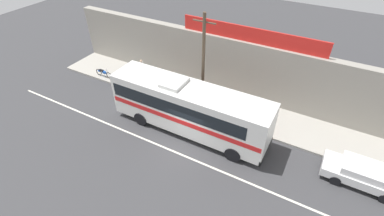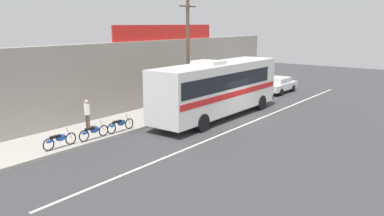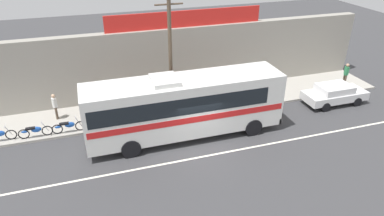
{
  "view_description": "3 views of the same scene",
  "coord_description": "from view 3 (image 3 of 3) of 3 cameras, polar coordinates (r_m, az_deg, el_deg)",
  "views": [
    {
      "loc": [
        6.79,
        -11.21,
        13.41
      ],
      "look_at": [
        -0.73,
        2.44,
        1.25
      ],
      "focal_mm": 25.91,
      "sensor_mm": 36.0,
      "label": 1
    },
    {
      "loc": [
        -20.92,
        -11.91,
        6.0
      ],
      "look_at": [
        -3.14,
        1.61,
        1.09
      ],
      "focal_mm": 36.09,
      "sensor_mm": 36.0,
      "label": 2
    },
    {
      "loc": [
        -5.32,
        -14.98,
        10.97
      ],
      "look_at": [
        -0.11,
        1.34,
        1.84
      ],
      "focal_mm": 32.41,
      "sensor_mm": 36.0,
      "label": 3
    }
  ],
  "objects": [
    {
      "name": "motorcycle_red",
      "position": [
        21.45,
        -19.71,
        -2.78
      ],
      "size": [
        1.92,
        0.56,
        0.94
      ],
      "color": "black",
      "rests_on": "sidewalk_slab"
    },
    {
      "name": "parked_car",
      "position": [
        25.56,
        22.38,
        2.21
      ],
      "size": [
        4.32,
        1.86,
        1.37
      ],
      "color": "silver",
      "rests_on": "ground_plane"
    },
    {
      "name": "utility_pole",
      "position": [
        20.6,
        -3.58,
        8.36
      ],
      "size": [
        1.6,
        0.22,
        7.55
      ],
      "color": "brown",
      "rests_on": "sidewalk_slab"
    },
    {
      "name": "pedestrian_far_right",
      "position": [
        28.41,
        24.02,
        5.33
      ],
      "size": [
        0.3,
        0.48,
        1.73
      ],
      "color": "brown",
      "rests_on": "sidewalk_slab"
    },
    {
      "name": "pedestrian_by_curb",
      "position": [
        22.97,
        -21.64,
        0.52
      ],
      "size": [
        0.3,
        0.48,
        1.68
      ],
      "color": "brown",
      "rests_on": "sidewalk_slab"
    },
    {
      "name": "intercity_bus",
      "position": [
        19.36,
        -1.39,
        0.66
      ],
      "size": [
        11.13,
        2.63,
        3.78
      ],
      "color": "silver",
      "rests_on": "ground_plane"
    },
    {
      "name": "storefront_facade",
      "position": [
        24.5,
        -4.06,
        7.5
      ],
      "size": [
        30.0,
        0.7,
        4.8
      ],
      "primitive_type": "cube",
      "color": "gray",
      "rests_on": "ground_plane"
    },
    {
      "name": "storefront_billboard",
      "position": [
        23.98,
        -1.02,
        14.48
      ],
      "size": [
        10.82,
        0.12,
        1.1
      ],
      "primitive_type": "cube",
      "color": "red",
      "rests_on": "storefront_facade"
    },
    {
      "name": "sidewalk_slab",
      "position": [
        23.54,
        -2.6,
        0.43
      ],
      "size": [
        30.0,
        3.6,
        0.14
      ],
      "primitive_type": "cube",
      "color": "#A8A399",
      "rests_on": "ground_plane"
    },
    {
      "name": "motorcycle_green",
      "position": [
        21.69,
        -24.47,
        -3.42
      ],
      "size": [
        1.87,
        0.56,
        0.94
      ],
      "color": "black",
      "rests_on": "sidewalk_slab"
    },
    {
      "name": "ground_plane",
      "position": [
        19.31,
        1.53,
        -6.58
      ],
      "size": [
        70.0,
        70.0,
        0.0
      ],
      "primitive_type": "plane",
      "color": "#3A3A3D"
    },
    {
      "name": "road_center_stripe",
      "position": [
        18.7,
        2.34,
        -7.9
      ],
      "size": [
        30.0,
        0.14,
        0.01
      ],
      "primitive_type": "cube",
      "color": "silver",
      "rests_on": "ground_plane"
    }
  ]
}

